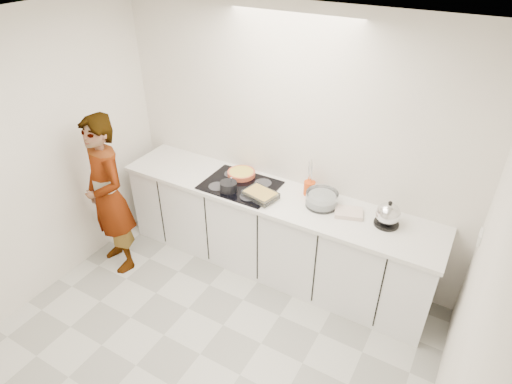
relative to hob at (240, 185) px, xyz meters
The scene contains 16 objects.
floor 1.60m from the hob, 74.48° to the right, with size 3.60×3.20×0.00m, color beige.
ceiling 2.13m from the hob, 74.48° to the right, with size 3.60×3.20×0.00m, color white.
wall_back 0.62m from the hob, 44.17° to the left, with size 3.60×0.00×2.60m, color white.
wall_left 1.96m from the hob, 139.01° to the right, with size 0.00×3.20×2.60m, color white.
wall_right 2.51m from the hob, 29.95° to the right, with size 0.02×3.20×2.60m.
base_cabinets 0.60m from the hob, ahead, with size 3.20×0.58×0.87m, color white.
countertop 0.35m from the hob, ahead, with size 3.24×0.64×0.04m, color white.
hob is the anchor object (origin of this frame).
tart_dish 0.18m from the hob, 117.80° to the left, with size 0.38×0.38×0.05m.
saucepan 0.16m from the hob, 105.43° to the right, with size 0.22×0.22×0.16m.
baking_dish 0.30m from the hob, 19.12° to the right, with size 0.34×0.28×0.06m.
mixing_bowl 0.83m from the hob, ahead, with size 0.33×0.33×0.14m.
tea_towel 1.10m from the hob, ahead, with size 0.24×0.18×0.04m, color white.
kettle 1.43m from the hob, ahead, with size 0.25×0.25×0.24m.
utensil_crock 0.68m from the hob, 16.98° to the left, with size 0.11×0.11×0.14m, color #CF3E0A.
cook 1.31m from the hob, 146.15° to the right, with size 0.62×0.40×1.69m, color white.
Camera 1 is at (1.57, -1.78, 3.15)m, focal length 30.00 mm.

